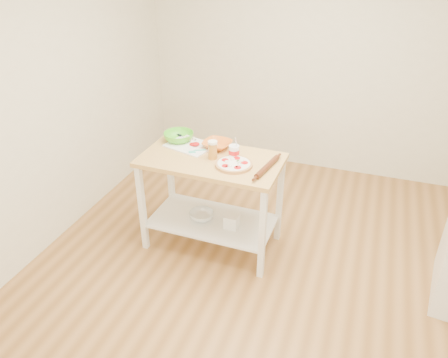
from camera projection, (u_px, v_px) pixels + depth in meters
name	position (u px, v px, depth m)	size (l,w,h in m)	color
room_shell	(267.00, 134.00, 3.03)	(4.04, 4.54, 2.74)	#A1703B
prep_island	(212.00, 183.00, 3.83)	(1.21, 0.68, 0.90)	tan
pizza	(234.00, 164.00, 3.58)	(0.31, 0.31, 0.05)	tan
cutting_board	(190.00, 145.00, 3.91)	(0.47, 0.40, 0.04)	white
spatula	(196.00, 151.00, 3.79)	(0.13, 0.11, 0.01)	#40BBA1
knife	(181.00, 136.00, 4.07)	(0.27, 0.09, 0.01)	silver
orange_bowl	(217.00, 145.00, 3.87)	(0.25, 0.25, 0.06)	orange
green_bowl	(179.00, 137.00, 3.99)	(0.27, 0.27, 0.09)	#52C726
beer_pint	(213.00, 150.00, 3.66)	(0.08, 0.08, 0.16)	#BA7A2A
yogurt_tub	(234.00, 152.00, 3.69)	(0.09, 0.09, 0.20)	white
rolling_pin	(267.00, 167.00, 3.52)	(0.04, 0.04, 0.39)	#592A14
shelf_glass_bowl	(202.00, 215.00, 4.02)	(0.23, 0.23, 0.07)	silver
shelf_bin	(232.00, 221.00, 3.90)	(0.12, 0.12, 0.12)	white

